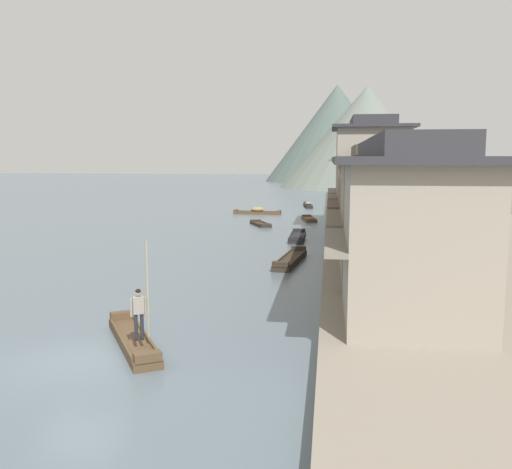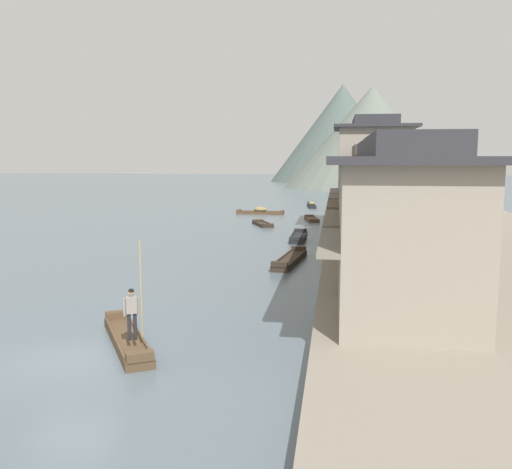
{
  "view_description": "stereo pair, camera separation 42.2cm",
  "coord_description": "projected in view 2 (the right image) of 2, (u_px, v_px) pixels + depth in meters",
  "views": [
    {
      "loc": [
        7.34,
        -15.09,
        6.04
      ],
      "look_at": [
        2.88,
        18.8,
        1.35
      ],
      "focal_mm": 39.01,
      "sensor_mm": 36.0,
      "label": 1
    },
    {
      "loc": [
        7.76,
        -15.03,
        6.04
      ],
      "look_at": [
        2.88,
        18.8,
        1.35
      ],
      "focal_mm": 39.01,
      "sensor_mm": 36.0,
      "label": 2
    }
  ],
  "objects": [
    {
      "name": "house_waterfront_nearest",
      "position": [
        406.0,
        231.0,
        18.36
      ],
      "size": [
        5.46,
        6.92,
        6.14
      ],
      "color": "gray",
      "rests_on": "riverbank_right"
    },
    {
      "name": "boat_moored_far",
      "position": [
        290.0,
        260.0,
        32.3
      ],
      "size": [
        1.68,
        5.89,
        0.57
      ],
      "color": "#33281E",
      "rests_on": "ground"
    },
    {
      "name": "hill_far_centre",
      "position": [
        371.0,
        137.0,
        115.53
      ],
      "size": [
        36.01,
        36.01,
        20.94
      ],
      "primitive_type": "cone",
      "color": "slate",
      "rests_on": "ground"
    },
    {
      "name": "boat_moored_nearest",
      "position": [
        299.0,
        237.0,
        41.62
      ],
      "size": [
        1.1,
        4.98,
        0.53
      ],
      "color": "#232326",
      "rests_on": "ground"
    },
    {
      "name": "riverbank_right",
      "position": [
        442.0,
        231.0,
        43.75
      ],
      "size": [
        18.0,
        110.0,
        0.66
      ],
      "primitive_type": "cube",
      "color": "gray",
      "rests_on": "ground"
    },
    {
      "name": "boat_midriver_upstream",
      "position": [
        312.0,
        219.0,
        54.58
      ],
      "size": [
        1.73,
        4.34,
        0.36
      ],
      "color": "brown",
      "rests_on": "ground"
    },
    {
      "name": "house_waterfront_far",
      "position": [
        373.0,
        171.0,
        46.8
      ],
      "size": [
        6.88,
        8.18,
        8.74
      ],
      "color": "gray",
      "rests_on": "riverbank_right"
    },
    {
      "name": "house_waterfront_second",
      "position": [
        388.0,
        211.0,
        25.58
      ],
      "size": [
        5.58,
        8.3,
        6.14
      ],
      "color": "gray",
      "rests_on": "riverbank_right"
    },
    {
      "name": "boat_midriver_drifting",
      "position": [
        312.0,
        205.0,
        69.74
      ],
      "size": [
        1.44,
        5.81,
        0.65
      ],
      "color": "#232326",
      "rests_on": "ground"
    },
    {
      "name": "hill_far_west",
      "position": [
        342.0,
        133.0,
        146.53
      ],
      "size": [
        37.57,
        37.57,
        25.24
      ],
      "primitive_type": "cone",
      "color": "#4C5B56",
      "rests_on": "ground"
    },
    {
      "name": "house_waterfront_tall",
      "position": [
        372.0,
        198.0,
        33.43
      ],
      "size": [
        5.18,
        6.73,
        6.14
      ],
      "color": "#75604C",
      "rests_on": "riverbank_right"
    },
    {
      "name": "ground_plane",
      "position": [
        72.0,
        361.0,
        16.66
      ],
      "size": [
        400.0,
        400.0,
        0.0
      ],
      "primitive_type": "plane",
      "color": "slate"
    },
    {
      "name": "boat_moored_second",
      "position": [
        263.0,
        224.0,
        50.37
      ],
      "size": [
        2.44,
        3.8,
        0.36
      ],
      "color": "#33281E",
      "rests_on": "ground"
    },
    {
      "name": "house_waterfront_narrow",
      "position": [
        379.0,
        192.0,
        40.04
      ],
      "size": [
        6.9,
        5.75,
        6.14
      ],
      "color": "gray",
      "rests_on": "riverbank_right"
    },
    {
      "name": "boatman_person",
      "position": [
        132.0,
        307.0,
        16.9
      ],
      "size": [
        0.51,
        0.4,
        3.04
      ],
      "color": "black",
      "rests_on": "boat_foreground_poled"
    },
    {
      "name": "boat_moored_third",
      "position": [
        260.0,
        212.0,
        60.68
      ],
      "size": [
        5.25,
        1.45,
        0.8
      ],
      "color": "brown",
      "rests_on": "ground"
    },
    {
      "name": "boat_foreground_poled",
      "position": [
        127.0,
        340.0,
        18.08
      ],
      "size": [
        3.2,
        4.67,
        0.53
      ],
      "color": "brown",
      "rests_on": "ground"
    }
  ]
}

